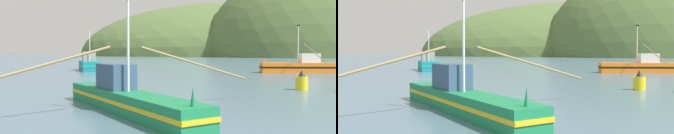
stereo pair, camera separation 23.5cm
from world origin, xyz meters
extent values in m
ellipsoid|color=#516B38|center=(49.09, 251.38, 0.00)|extent=(217.95, 174.36, 75.38)
ellipsoid|color=#516B38|center=(83.82, 181.76, 0.00)|extent=(124.02, 99.21, 102.28)
cube|color=#197A47|center=(-1.64, 9.75, 0.51)|extent=(7.60, 11.03, 1.02)
cube|color=gold|center=(-1.64, 9.75, 0.56)|extent=(7.68, 11.14, 0.18)
cone|color=#197A47|center=(1.20, 5.08, 1.37)|extent=(0.27, 0.27, 0.70)
cube|color=#334C6B|center=(-2.29, 10.82, 1.66)|extent=(2.32, 2.68, 1.28)
cylinder|color=silver|center=(-1.52, 9.55, 3.19)|extent=(0.12, 0.12, 4.35)
cylinder|color=#997F4C|center=(2.06, 12.00, 2.24)|extent=(6.06, 3.75, 1.96)
cylinder|color=#997F4C|center=(-5.34, 7.50, 2.24)|extent=(6.06, 3.75, 1.96)
cube|color=orange|center=(18.90, 39.88, 0.69)|extent=(10.85, 2.82, 1.39)
cube|color=black|center=(18.90, 39.88, 0.76)|extent=(10.96, 2.85, 0.25)
cone|color=orange|center=(13.97, 40.22, 1.74)|extent=(0.21, 0.21, 0.70)
cube|color=silver|center=(19.99, 39.81, 2.02)|extent=(2.57, 1.75, 1.26)
cylinder|color=silver|center=(18.47, 39.91, 3.86)|extent=(0.12, 0.12, 4.94)
cube|color=black|center=(18.47, 39.91, 6.45)|extent=(0.36, 0.05, 0.20)
cylinder|color=#997F4C|center=(18.56, 35.02, 2.82)|extent=(0.65, 7.69, 2.37)
cylinder|color=#997F4C|center=(19.23, 44.75, 2.82)|extent=(0.65, 7.69, 2.37)
cube|color=#147F84|center=(-11.28, 46.25, 0.72)|extent=(5.18, 9.53, 1.44)
cube|color=teal|center=(-11.28, 46.25, 0.79)|extent=(5.23, 9.63, 0.26)
cone|color=#147F84|center=(-10.03, 42.22, 1.79)|extent=(0.25, 0.25, 0.70)
cube|color=gray|center=(-11.42, 46.69, 2.17)|extent=(2.49, 2.81, 1.46)
cylinder|color=silver|center=(-10.98, 45.28, 3.78)|extent=(0.12, 0.12, 4.68)
cube|color=teal|center=(-10.98, 45.28, 6.24)|extent=(0.14, 0.35, 0.20)
cylinder|color=yellow|center=(10.66, 19.09, 0.51)|extent=(0.89, 0.89, 1.03)
cone|color=black|center=(10.66, 19.09, 1.28)|extent=(0.54, 0.54, 0.50)
camera|label=1|loc=(0.18, -6.95, 2.95)|focal=36.98mm
camera|label=2|loc=(0.42, -6.95, 2.95)|focal=36.98mm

